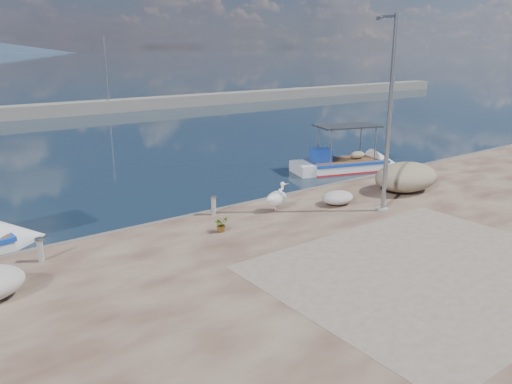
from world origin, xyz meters
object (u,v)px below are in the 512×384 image
at_px(boat_right, 344,166).
at_px(lamp_post, 388,123).
at_px(bollard_near, 214,204).
at_px(pelican, 277,198).

relative_size(boat_right, lamp_post, 0.89).
distance_m(lamp_post, bollard_near, 6.94).
xyz_separation_m(boat_right, pelican, (-8.23, -4.47, 0.78)).
bearing_deg(lamp_post, boat_right, 53.36).
xyz_separation_m(boat_right, lamp_post, (-5.03, -6.76, 3.58)).
relative_size(pelican, bollard_near, 1.60).
bearing_deg(lamp_post, pelican, 144.43).
relative_size(lamp_post, bollard_near, 9.96).
bearing_deg(pelican, bollard_near, 145.37).
distance_m(boat_right, pelican, 9.40).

